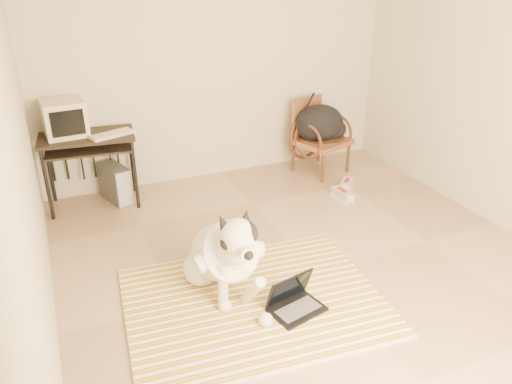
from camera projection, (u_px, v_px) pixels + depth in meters
floor at (314, 270)px, 4.13m from camera, size 4.50×4.50×0.00m
wall_back at (218, 58)px, 5.41m from camera, size 4.50×0.00×4.50m
wall_left at (17, 152)px, 2.83m from camera, size 0.00×4.50×4.50m
rug at (254, 301)px, 3.74m from camera, size 1.99×1.59×0.02m
dog at (225, 255)px, 3.73m from camera, size 0.55×1.14×0.83m
laptop at (294, 301)px, 3.62m from camera, size 0.43×0.35×0.27m
computer_desk at (88, 146)px, 4.93m from camera, size 0.96×0.60×0.76m
crt_monitor at (65, 118)px, 4.82m from camera, size 0.42×0.40×0.35m
desk_keyboard at (112, 134)px, 4.88m from camera, size 0.45×0.29×0.03m
pc_tower at (116, 183)px, 5.22m from camera, size 0.30×0.45×0.39m
rattan_chair at (318, 136)px, 5.88m from camera, size 0.71×0.69×0.85m
backpack at (322, 124)px, 5.78m from camera, size 0.62×0.48×0.43m
sneaker_left at (343, 195)px, 5.31m from camera, size 0.13×0.30×0.10m
sneaker_right at (346, 185)px, 5.55m from camera, size 0.27×0.27×0.10m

